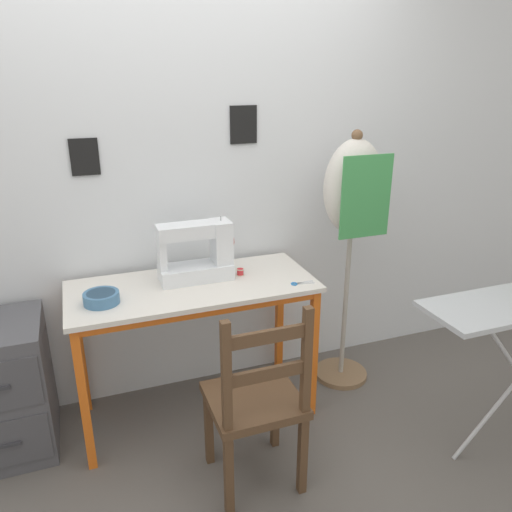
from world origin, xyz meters
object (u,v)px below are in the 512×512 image
sewing_machine (199,253)px  fabric_bowl (101,298)px  thread_spool_near_machine (240,272)px  wooden_chair (256,402)px  dress_form (353,202)px  filing_cabinet (9,388)px  scissors (299,283)px

sewing_machine → fabric_bowl: bearing=-165.9°
thread_spool_near_machine → fabric_bowl: bearing=-171.9°
wooden_chair → dress_form: dress_form is taller
fabric_bowl → thread_spool_near_machine: size_ratio=3.85×
thread_spool_near_machine → filing_cabinet: thread_spool_near_machine is taller
thread_spool_near_machine → dress_form: (0.65, -0.01, 0.32)m
thread_spool_near_machine → wooden_chair: size_ratio=0.05×
filing_cabinet → wooden_chair: bearing=-31.3°
scissors → filing_cabinet: (-1.43, 0.23, -0.43)m
sewing_machine → wooden_chair: size_ratio=0.42×
scissors → wooden_chair: wooden_chair is taller
thread_spool_near_machine → dress_form: size_ratio=0.03×
wooden_chair → sewing_machine: bearing=96.5°
fabric_bowl → filing_cabinet: size_ratio=0.24×
fabric_bowl → scissors: (0.96, -0.11, -0.03)m
scissors → dress_form: dress_form is taller
fabric_bowl → dress_form: (1.37, 0.10, 0.31)m
sewing_machine → filing_cabinet: bearing=-179.7°
wooden_chair → filing_cabinet: wooden_chair is taller
scissors → dress_form: size_ratio=0.08×
sewing_machine → filing_cabinet: sewing_machine is taller
fabric_bowl → dress_form: bearing=4.0°
wooden_chair → dress_form: (0.79, 0.61, 0.68)m
scissors → thread_spool_near_machine: thread_spool_near_machine is taller
scissors → dress_form: 0.57m
wooden_chair → filing_cabinet: (-1.05, 0.64, -0.09)m
wooden_chair → fabric_bowl: bearing=138.1°
fabric_bowl → wooden_chair: size_ratio=0.18×
filing_cabinet → sewing_machine: bearing=0.3°
sewing_machine → scissors: size_ratio=3.17×
wooden_chair → dress_form: bearing=37.8°
fabric_bowl → filing_cabinet: 0.67m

